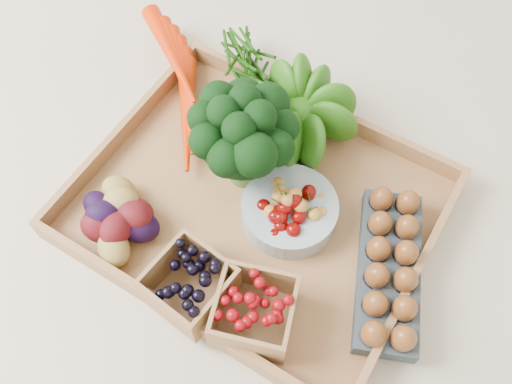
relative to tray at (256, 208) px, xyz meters
The scene contains 10 objects.
ground 0.01m from the tray, ahead, with size 4.00×4.00×0.00m, color beige.
tray is the anchor object (origin of this frame).
carrots 0.26m from the tray, 150.64° to the left, with size 0.24×0.17×0.06m, color red, non-canonical shape.
lettuce 0.18m from the tray, 94.74° to the left, with size 0.13×0.13×0.13m, color #1F550D.
broccoli 0.10m from the tray, 140.10° to the left, with size 0.18×0.18×0.14m, color black, non-canonical shape.
cherry_bowl 0.06m from the tray, 10.41° to the left, with size 0.15×0.15×0.04m, color #8C9EA5.
egg_carton 0.23m from the tray, ahead, with size 0.09×0.26×0.03m, color #333B41.
potatoes 0.22m from the tray, 138.18° to the right, with size 0.15×0.15×0.09m, color #400A0E, non-canonical shape.
punnet_blackberry 0.18m from the tray, 90.91° to the right, with size 0.11×0.11×0.07m, color black.
punnet_raspberry 0.20m from the tray, 59.29° to the right, with size 0.11×0.11×0.08m, color #71050A.
Camera 1 is at (0.23, -0.38, 0.83)m, focal length 40.00 mm.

